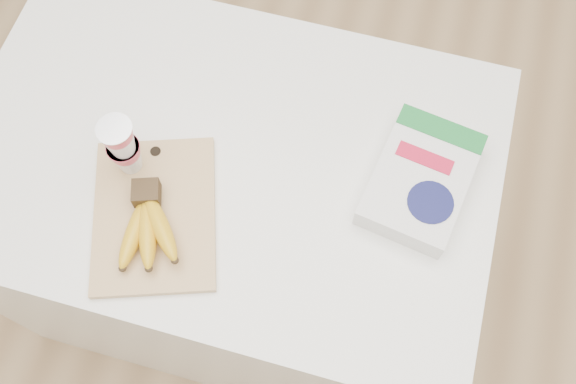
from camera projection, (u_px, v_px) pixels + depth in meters
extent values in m
plane|color=tan|center=(248.00, 272.00, 1.93)|extent=(4.00, 4.00, 0.00)
cube|color=white|center=(239.00, 227.00, 1.58)|extent=(1.04, 0.69, 0.78)
cube|color=tan|center=(155.00, 215.00, 1.16)|extent=(0.30, 0.35, 0.01)
cube|color=#382816|center=(146.00, 193.00, 1.15)|extent=(0.06, 0.06, 0.03)
ellipsoid|color=gold|center=(135.00, 232.00, 1.13)|extent=(0.04, 0.15, 0.04)
sphere|color=#382816|center=(122.00, 268.00, 1.10)|extent=(0.01, 0.01, 0.01)
ellipsoid|color=gold|center=(148.00, 231.00, 1.12)|extent=(0.08, 0.15, 0.04)
sphere|color=#382816|center=(149.00, 269.00, 1.09)|extent=(0.01, 0.01, 0.01)
ellipsoid|color=gold|center=(160.00, 226.00, 1.12)|extent=(0.12, 0.13, 0.04)
sphere|color=#382816|center=(175.00, 260.00, 1.09)|extent=(0.01, 0.01, 0.01)
cylinder|color=silver|center=(114.00, 129.00, 1.06)|extent=(0.06, 0.06, 0.00)
cube|color=white|center=(420.00, 180.00, 1.17)|extent=(0.20, 0.27, 0.05)
cube|color=#19712F|center=(442.00, 129.00, 1.18)|extent=(0.17, 0.07, 0.00)
cylinder|color=#131649|center=(430.00, 202.00, 1.12)|extent=(0.09, 0.09, 0.00)
cube|color=red|center=(425.00, 158.00, 1.16)|extent=(0.11, 0.05, 0.00)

